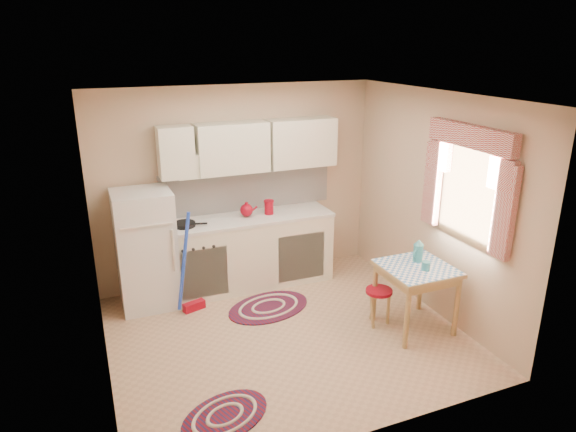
# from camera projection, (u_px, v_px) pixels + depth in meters

# --- Properties ---
(room_shell) EXTENTS (3.64, 3.60, 2.52)m
(room_shell) POSITION_uv_depth(u_px,v_px,m) (290.00, 184.00, 5.26)
(room_shell) COLOR tan
(room_shell) RESTS_ON ground
(fridge) EXTENTS (0.65, 0.60, 1.40)m
(fridge) POSITION_uv_depth(u_px,v_px,m) (146.00, 250.00, 5.93)
(fridge) COLOR silver
(fridge) RESTS_ON ground
(broom) EXTENTS (0.30, 0.20, 1.20)m
(broom) POSITION_uv_depth(u_px,v_px,m) (191.00, 263.00, 5.82)
(broom) COLOR blue
(broom) RESTS_ON ground
(base_cabinets) EXTENTS (2.25, 0.60, 0.88)m
(base_cabinets) POSITION_uv_depth(u_px,v_px,m) (243.00, 253.00, 6.49)
(base_cabinets) COLOR silver
(base_cabinets) RESTS_ON ground
(countertop) EXTENTS (2.27, 0.62, 0.04)m
(countertop) POSITION_uv_depth(u_px,v_px,m) (242.00, 219.00, 6.34)
(countertop) COLOR silver
(countertop) RESTS_ON base_cabinets
(frying_pan) EXTENTS (0.32, 0.32, 0.05)m
(frying_pan) POSITION_uv_depth(u_px,v_px,m) (185.00, 224.00, 6.02)
(frying_pan) COLOR black
(frying_pan) RESTS_ON countertop
(red_kettle) EXTENTS (0.18, 0.17, 0.18)m
(red_kettle) POSITION_uv_depth(u_px,v_px,m) (247.00, 210.00, 6.32)
(red_kettle) COLOR maroon
(red_kettle) RESTS_ON countertop
(red_canister) EXTENTS (0.13, 0.13, 0.16)m
(red_canister) POSITION_uv_depth(u_px,v_px,m) (269.00, 208.00, 6.43)
(red_canister) COLOR maroon
(red_canister) RESTS_ON countertop
(table) EXTENTS (0.72, 0.72, 0.72)m
(table) POSITION_uv_depth(u_px,v_px,m) (415.00, 298.00, 5.54)
(table) COLOR tan
(table) RESTS_ON ground
(stool) EXTENTS (0.32, 0.32, 0.42)m
(stool) POSITION_uv_depth(u_px,v_px,m) (378.00, 307.00, 5.65)
(stool) COLOR maroon
(stool) RESTS_ON ground
(coffee_pot) EXTENTS (0.16, 0.15, 0.26)m
(coffee_pot) POSITION_uv_depth(u_px,v_px,m) (418.00, 250.00, 5.52)
(coffee_pot) COLOR teal
(coffee_pot) RESTS_ON table
(mug) EXTENTS (0.10, 0.10, 0.10)m
(mug) POSITION_uv_depth(u_px,v_px,m) (426.00, 266.00, 5.33)
(mug) COLOR teal
(mug) RESTS_ON table
(rug_center) EXTENTS (1.15, 0.90, 0.02)m
(rug_center) POSITION_uv_depth(u_px,v_px,m) (269.00, 307.00, 6.06)
(rug_center) COLOR maroon
(rug_center) RESTS_ON ground
(rug_left) EXTENTS (0.95, 0.80, 0.02)m
(rug_left) POSITION_uv_depth(u_px,v_px,m) (225.00, 416.00, 4.30)
(rug_left) COLOR maroon
(rug_left) RESTS_ON ground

